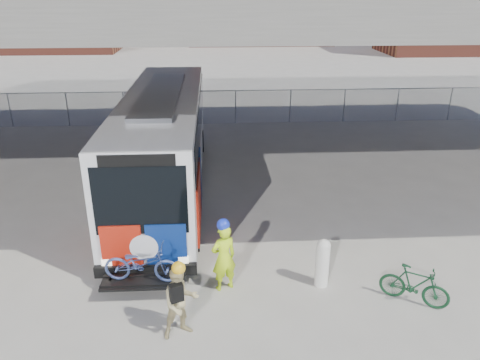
{
  "coord_description": "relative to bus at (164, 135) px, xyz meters",
  "views": [
    {
      "loc": [
        -0.22,
        -12.99,
        7.07
      ],
      "look_at": [
        0.54,
        0.06,
        1.6
      ],
      "focal_mm": 35.0,
      "sensor_mm": 36.0,
      "label": 1
    }
  ],
  "objects": [
    {
      "name": "overpass",
      "position": [
        2.0,
        0.83,
        4.44
      ],
      "size": [
        40.0,
        16.0,
        7.95
      ],
      "color": "#605E59",
      "rests_on": "ground"
    },
    {
      "name": "chainlink_fence",
      "position": [
        2.0,
        8.83,
        -0.68
      ],
      "size": [
        30.0,
        0.06,
        30.0
      ],
      "color": "gray",
      "rests_on": "ground"
    },
    {
      "name": "cyclist_tan",
      "position": [
        0.99,
        -7.94,
        -1.24
      ],
      "size": [
        0.99,
        0.89,
        1.84
      ],
      "rotation": [
        0.0,
        0.0,
        0.39
      ],
      "color": "tan",
      "rests_on": "ground"
    },
    {
      "name": "bollard",
      "position": [
        4.42,
        -6.32,
        -1.41
      ],
      "size": [
        0.34,
        0.34,
        1.31
      ],
      "color": "silver",
      "rests_on": "ground"
    },
    {
      "name": "bus",
      "position": [
        0.0,
        0.0,
        0.0
      ],
      "size": [
        2.67,
        12.98,
        3.69
      ],
      "color": "silver",
      "rests_on": "ground"
    },
    {
      "name": "cyclist_hivis",
      "position": [
        1.95,
        -6.32,
        -1.17
      ],
      "size": [
        0.77,
        0.66,
        1.95
      ],
      "rotation": [
        0.0,
        0.0,
        3.57
      ],
      "color": "#CFFF1A",
      "rests_on": "ground"
    },
    {
      "name": "bike_parked",
      "position": [
        6.46,
        -7.15,
        -1.62
      ],
      "size": [
        1.63,
        1.25,
        0.98
      ],
      "primitive_type": "imported",
      "rotation": [
        0.0,
        0.0,
        1.02
      ],
      "color": "#133E22",
      "rests_on": "ground"
    },
    {
      "name": "ground",
      "position": [
        2.0,
        -3.17,
        -2.11
      ],
      "size": [
        160.0,
        160.0,
        0.0
      ],
      "primitive_type": "plane",
      "color": "#9E9991",
      "rests_on": "ground"
    }
  ]
}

